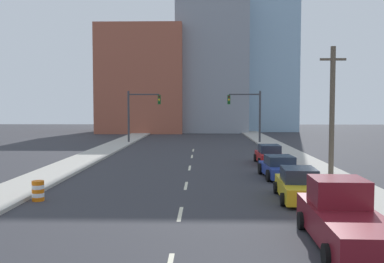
% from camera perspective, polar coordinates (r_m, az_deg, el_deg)
% --- Properties ---
extents(sidewalk_left, '(2.94, 99.73, 0.18)m').
position_cam_1_polar(sidewalk_left, '(54.56, -8.87, -1.22)').
color(sidewalk_left, '#ADA89E').
rests_on(sidewalk_left, ground).
extents(sidewalk_right, '(2.94, 99.73, 0.18)m').
position_cam_1_polar(sidewalk_right, '(54.27, 9.73, -1.25)').
color(sidewalk_right, '#ADA89E').
rests_on(sidewalk_right, ground).
extents(lane_stripe_at_14m, '(0.16, 2.40, 0.01)m').
position_cam_1_polar(lane_stripe_at_14m, '(18.00, -1.59, -10.92)').
color(lane_stripe_at_14m, beige).
rests_on(lane_stripe_at_14m, ground).
extents(lane_stripe_at_20m, '(0.16, 2.40, 0.01)m').
position_cam_1_polar(lane_stripe_at_20m, '(24.11, -0.81, -7.23)').
color(lane_stripe_at_20m, beige).
rests_on(lane_stripe_at_20m, ground).
extents(lane_stripe_at_27m, '(0.16, 2.40, 0.01)m').
position_cam_1_polar(lane_stripe_at_27m, '(30.90, -0.32, -4.87)').
color(lane_stripe_at_27m, beige).
rests_on(lane_stripe_at_27m, ground).
extents(lane_stripe_at_34m, '(0.16, 2.40, 0.01)m').
position_cam_1_polar(lane_stripe_at_34m, '(37.87, -0.00, -3.34)').
color(lane_stripe_at_34m, beige).
rests_on(lane_stripe_at_34m, ground).
extents(lane_stripe_at_39m, '(0.16, 2.40, 0.01)m').
position_cam_1_polar(lane_stripe_at_39m, '(43.13, 0.17, -2.51)').
color(lane_stripe_at_39m, beige).
rests_on(lane_stripe_at_39m, ground).
extents(building_brick_left, '(14.00, 16.00, 17.64)m').
position_cam_1_polar(building_brick_left, '(75.98, -6.39, 6.69)').
color(building_brick_left, '#9E513D').
rests_on(building_brick_left, ground).
extents(building_office_center, '(12.00, 20.00, 22.49)m').
position_cam_1_polar(building_office_center, '(79.47, 2.53, 8.31)').
color(building_office_center, gray).
rests_on(building_office_center, ground).
extents(building_glass_right, '(13.00, 20.00, 39.66)m').
position_cam_1_polar(building_glass_right, '(85.17, 8.40, 13.78)').
color(building_glass_right, '#8CADC6').
rests_on(building_glass_right, ground).
extents(traffic_signal_left, '(3.98, 0.35, 6.24)m').
position_cam_1_polar(traffic_signal_left, '(51.40, -7.25, 2.90)').
color(traffic_signal_left, '#38383D').
rests_on(traffic_signal_left, ground).
extents(traffic_signal_right, '(3.98, 0.35, 6.24)m').
position_cam_1_polar(traffic_signal_right, '(51.14, 7.83, 2.89)').
color(traffic_signal_right, '#38383D').
rests_on(traffic_signal_right, ground).
extents(utility_pole_right_mid, '(1.60, 0.32, 8.15)m').
position_cam_1_polar(utility_pole_right_mid, '(28.10, 18.17, 2.71)').
color(utility_pole_right_mid, brown).
rests_on(utility_pole_right_mid, ground).
extents(traffic_barrel, '(0.56, 0.56, 0.95)m').
position_cam_1_polar(traffic_barrel, '(21.55, -19.84, -7.44)').
color(traffic_barrel, orange).
rests_on(traffic_barrel, ground).
extents(pickup_truck_maroon, '(2.41, 5.84, 2.04)m').
position_cam_1_polar(pickup_truck_maroon, '(14.86, 19.60, -10.95)').
color(pickup_truck_maroon, maroon).
rests_on(pickup_truck_maroon, ground).
extents(sedan_yellow, '(2.22, 4.63, 1.53)m').
position_cam_1_polar(sedan_yellow, '(21.08, 14.03, -6.99)').
color(sedan_yellow, gold).
rests_on(sedan_yellow, ground).
extents(sedan_blue, '(2.27, 4.47, 1.37)m').
position_cam_1_polar(sedan_blue, '(27.25, 11.57, -4.71)').
color(sedan_blue, navy).
rests_on(sedan_blue, ground).
extents(sedan_red, '(2.06, 4.22, 1.47)m').
position_cam_1_polar(sedan_red, '(33.63, 10.27, -3.12)').
color(sedan_red, red).
rests_on(sedan_red, ground).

